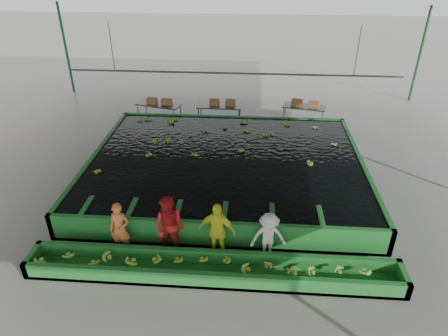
# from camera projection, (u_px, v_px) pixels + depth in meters

# --- Properties ---
(ground) EXTENTS (80.00, 80.00, 0.00)m
(ground) POSITION_uv_depth(u_px,v_px,m) (223.00, 200.00, 13.83)
(ground) COLOR gray
(ground) RESTS_ON ground
(shed_roof) EXTENTS (20.00, 22.00, 0.04)m
(shed_roof) POSITION_uv_depth(u_px,v_px,m) (223.00, 55.00, 11.35)
(shed_roof) COLOR gray
(shed_roof) RESTS_ON shed_posts
(shed_posts) EXTENTS (20.00, 22.00, 5.00)m
(shed_posts) POSITION_uv_depth(u_px,v_px,m) (223.00, 135.00, 12.59)
(shed_posts) COLOR #1B5B2E
(shed_posts) RESTS_ON ground
(flotation_tank) EXTENTS (10.00, 8.00, 0.90)m
(flotation_tank) POSITION_uv_depth(u_px,v_px,m) (226.00, 168.00, 14.91)
(flotation_tank) COLOR #1E6F28
(flotation_tank) RESTS_ON ground
(tank_water) EXTENTS (9.70, 7.70, 0.00)m
(tank_water) POSITION_uv_depth(u_px,v_px,m) (226.00, 158.00, 14.71)
(tank_water) COLOR black
(tank_water) RESTS_ON flotation_tank
(sorting_trough) EXTENTS (10.00, 1.00, 0.50)m
(sorting_trough) POSITION_uv_depth(u_px,v_px,m) (213.00, 269.00, 10.59)
(sorting_trough) COLOR #1E6F28
(sorting_trough) RESTS_ON ground
(cableway_rail) EXTENTS (0.08, 0.08, 14.00)m
(cableway_rail) POSITION_uv_depth(u_px,v_px,m) (232.00, 73.00, 16.67)
(cableway_rail) COLOR #59605B
(cableway_rail) RESTS_ON shed_roof
(rail_hanger_left) EXTENTS (0.04, 0.04, 2.00)m
(rail_hanger_left) POSITION_uv_depth(u_px,v_px,m) (112.00, 47.00, 16.49)
(rail_hanger_left) COLOR #59605B
(rail_hanger_left) RESTS_ON shed_roof
(rail_hanger_right) EXTENTS (0.04, 0.04, 2.00)m
(rail_hanger_right) POSITION_uv_depth(u_px,v_px,m) (358.00, 51.00, 15.85)
(rail_hanger_right) COLOR #59605B
(rail_hanger_right) RESTS_ON shed_roof
(worker_a) EXTENTS (0.62, 0.43, 1.61)m
(worker_a) POSITION_uv_depth(u_px,v_px,m) (120.00, 229.00, 11.18)
(worker_a) COLOR orange
(worker_a) RESTS_ON ground
(worker_b) EXTENTS (1.05, 0.90, 1.89)m
(worker_b) POSITION_uv_depth(u_px,v_px,m) (170.00, 227.00, 11.02)
(worker_b) COLOR #B3191A
(worker_b) RESTS_ON ground
(worker_c) EXTENTS (1.11, 0.62, 1.78)m
(worker_c) POSITION_uv_depth(u_px,v_px,m) (217.00, 231.00, 10.96)
(worker_c) COLOR yellow
(worker_c) RESTS_ON ground
(worker_d) EXTENTS (1.05, 0.69, 1.52)m
(worker_d) POSITION_uv_depth(u_px,v_px,m) (268.00, 237.00, 10.94)
(worker_d) COLOR silver
(worker_d) RESTS_ON ground
(packing_table_left) EXTENTS (2.30, 1.40, 0.98)m
(packing_table_left) POSITION_uv_depth(u_px,v_px,m) (160.00, 113.00, 19.50)
(packing_table_left) COLOR #59605B
(packing_table_left) RESTS_ON ground
(packing_table_mid) EXTENTS (2.16, 0.91, 0.97)m
(packing_table_mid) POSITION_uv_depth(u_px,v_px,m) (220.00, 115.00, 19.32)
(packing_table_mid) COLOR #59605B
(packing_table_mid) RESTS_ON ground
(packing_table_right) EXTENTS (2.15, 1.20, 0.92)m
(packing_table_right) POSITION_uv_depth(u_px,v_px,m) (303.00, 115.00, 19.35)
(packing_table_right) COLOR #59605B
(packing_table_right) RESTS_ON ground
(box_stack_left) EXTENTS (1.25, 0.50, 0.26)m
(box_stack_left) POSITION_uv_depth(u_px,v_px,m) (159.00, 104.00, 19.22)
(box_stack_left) COLOR #9E6B3B
(box_stack_left) RESTS_ON packing_table_left
(box_stack_mid) EXTENTS (1.24, 0.36, 0.27)m
(box_stack_mid) POSITION_uv_depth(u_px,v_px,m) (222.00, 105.00, 19.08)
(box_stack_mid) COLOR #9E6B3B
(box_stack_mid) RESTS_ON packing_table_mid
(box_stack_right) EXTENTS (1.37, 0.70, 0.28)m
(box_stack_right) POSITION_uv_depth(u_px,v_px,m) (305.00, 106.00, 19.08)
(box_stack_right) COLOR #9E6B3B
(box_stack_right) RESTS_ON packing_table_right
(floating_bananas) EXTENTS (8.59, 5.86, 0.12)m
(floating_bananas) POSITION_uv_depth(u_px,v_px,m) (227.00, 148.00, 15.40)
(floating_bananas) COLOR #7DB72F
(floating_bananas) RESTS_ON tank_water
(trough_bananas) EXTENTS (8.60, 0.57, 0.11)m
(trough_bananas) POSITION_uv_depth(u_px,v_px,m) (213.00, 265.00, 10.52)
(trough_bananas) COLOR #7DB72F
(trough_bananas) RESTS_ON sorting_trough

